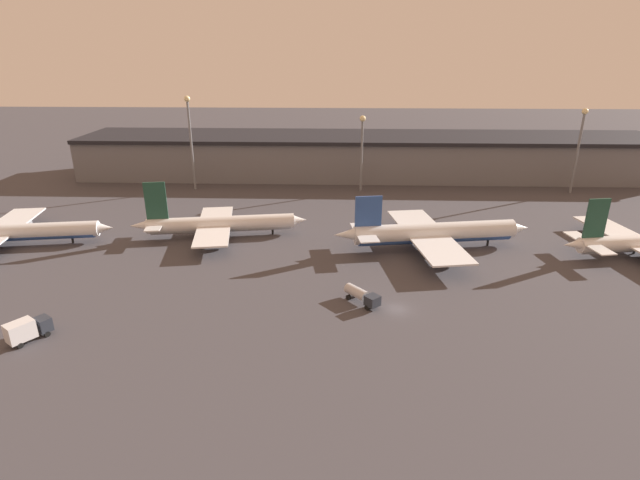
% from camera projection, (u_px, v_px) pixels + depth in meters
% --- Properties ---
extents(ground, '(600.00, 600.00, 0.00)m').
position_uv_depth(ground, '(397.00, 309.00, 84.78)').
color(ground, '#423F44').
extents(terminal_building, '(192.70, 28.36, 13.84)m').
position_uv_depth(terminal_building, '(368.00, 155.00, 170.59)').
color(terminal_building, slate).
rests_on(terminal_building, ground).
extents(airplane_0, '(46.89, 38.28, 12.72)m').
position_uv_depth(airplane_0, '(2.00, 233.00, 110.45)').
color(airplane_0, white).
rests_on(airplane_0, ground).
extents(airplane_1, '(40.59, 28.43, 13.59)m').
position_uv_depth(airplane_1, '(219.00, 224.00, 116.12)').
color(airplane_1, white).
rests_on(airplane_1, ground).
extents(airplane_2, '(43.99, 34.79, 12.54)m').
position_uv_depth(airplane_2, '(433.00, 233.00, 108.94)').
color(airplane_2, white).
rests_on(airplane_2, ground).
extents(service_vehicle_2, '(6.31, 6.75, 2.58)m').
position_uv_depth(service_vehicle_2, '(362.00, 295.00, 86.12)').
color(service_vehicle_2, '#282D38').
rests_on(service_vehicle_2, ground).
extents(service_vehicle_3, '(5.55, 6.45, 3.56)m').
position_uv_depth(service_vehicle_3, '(27.00, 329.00, 74.94)').
color(service_vehicle_3, '#282D38').
rests_on(service_vehicle_3, ground).
extents(lamp_post_0, '(1.80, 1.80, 28.32)m').
position_uv_depth(lamp_post_0, '(190.00, 132.00, 149.94)').
color(lamp_post_0, slate).
rests_on(lamp_post_0, ground).
extents(lamp_post_1, '(1.80, 1.80, 22.86)m').
position_uv_depth(lamp_post_1, '(362.00, 143.00, 149.30)').
color(lamp_post_1, slate).
rests_on(lamp_post_1, ground).
extents(lamp_post_2, '(1.80, 1.80, 25.20)m').
position_uv_depth(lamp_post_2, '(580.00, 140.00, 146.69)').
color(lamp_post_2, slate).
rests_on(lamp_post_2, ground).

